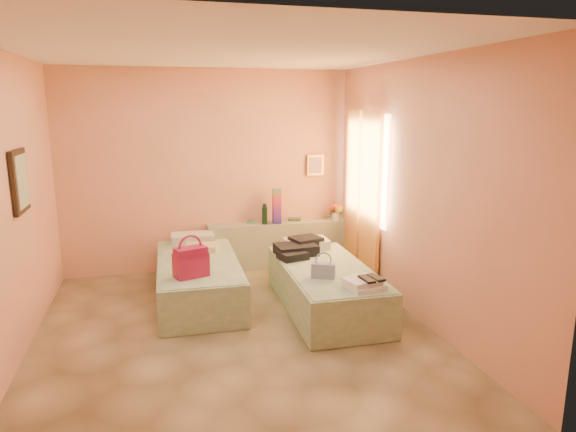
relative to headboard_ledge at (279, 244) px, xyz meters
name	(u,v)px	position (x,y,z in m)	size (l,w,h in m)	color
ground	(236,333)	(-0.98, -2.10, -0.33)	(4.50, 4.50, 0.00)	tan
room_walls	(243,154)	(-0.77, -1.53, 1.46)	(4.02, 4.51, 2.81)	#F1A180
headboard_ledge	(279,244)	(0.00, 0.00, 0.00)	(2.05, 0.30, 0.65)	gray
bed_left	(198,279)	(-1.26, -1.05, -0.08)	(0.90, 2.00, 0.50)	#ACC39D
bed_right	(326,287)	(0.14, -1.70, -0.08)	(0.90, 2.00, 0.50)	#ACC39D
water_bottle	(265,214)	(-0.22, -0.05, 0.47)	(0.08, 0.08, 0.28)	#143722
rainbow_box	(277,206)	(-0.05, -0.05, 0.58)	(0.11, 0.11, 0.50)	#A0133E
small_dish	(251,222)	(-0.40, 0.07, 0.34)	(0.12, 0.12, 0.03)	#4F9170
green_book	(294,219)	(0.25, 0.07, 0.34)	(0.18, 0.13, 0.03)	#264729
flower_vase	(336,210)	(0.84, -0.07, 0.47)	(0.23, 0.23, 0.29)	beige
magenta_handbag	(191,262)	(-1.37, -1.66, 0.34)	(0.35, 0.20, 0.33)	#A0133E
khaki_garment	(201,247)	(-1.18, -0.63, 0.21)	(0.40, 0.32, 0.07)	#C7B980
clothes_pile	(299,248)	(-0.01, -1.13, 0.26)	(0.54, 0.54, 0.16)	black
blue_handbag	(323,271)	(-0.01, -2.06, 0.26)	(0.25, 0.11, 0.16)	#3C5991
towel_stack	(364,284)	(0.29, -2.47, 0.23)	(0.35, 0.30, 0.10)	white
sandal_pair	(372,279)	(0.35, -2.51, 0.29)	(0.17, 0.23, 0.02)	black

